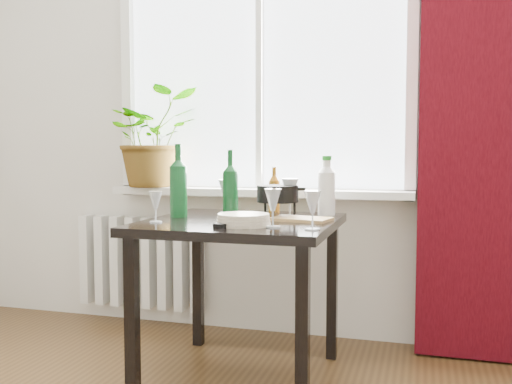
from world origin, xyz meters
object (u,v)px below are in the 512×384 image
(wineglass_front_right, at_px, (273,208))
(plate_stack, at_px, (243,220))
(table, at_px, (241,240))
(wineglass_far_right, at_px, (313,210))
(potted_plant, at_px, (153,138))
(cutting_board, at_px, (301,219))
(wineglass_back_left, at_px, (226,196))
(cleaning_bottle, at_px, (327,185))
(wineglass_back_center, at_px, (290,197))
(wine_bottle_left, at_px, (178,180))
(wine_bottle_right, at_px, (230,183))
(radiator, at_px, (141,262))
(bottle_amber, at_px, (274,189))
(tv_remote, at_px, (231,224))
(wineglass_front_left, at_px, (156,207))
(fondue_pot, at_px, (278,201))

(wineglass_front_right, distance_m, plate_stack, 0.15)
(table, relative_size, wineglass_far_right, 5.28)
(potted_plant, height_order, plate_stack, potted_plant)
(wineglass_front_right, xyz_separation_m, cutting_board, (0.06, 0.26, -0.07))
(wineglass_front_right, height_order, wineglass_back_left, wineglass_back_left)
(cleaning_bottle, height_order, plate_stack, cleaning_bottle)
(wineglass_front_right, height_order, wineglass_back_center, wineglass_back_center)
(wine_bottle_left, bearing_deg, potted_plant, 126.57)
(wine_bottle_right, distance_m, wineglass_far_right, 0.62)
(wine_bottle_right, relative_size, wineglass_back_left, 1.85)
(radiator, height_order, wineglass_far_right, wineglass_far_right)
(radiator, distance_m, table, 1.09)
(bottle_amber, distance_m, cutting_board, 0.41)
(tv_remote, bearing_deg, radiator, 151.46)
(wineglass_front_right, distance_m, wineglass_back_center, 0.38)
(potted_plant, xyz_separation_m, wine_bottle_left, (0.41, -0.56, -0.22))
(cleaning_bottle, relative_size, wineglass_front_left, 2.11)
(wineglass_far_right, distance_m, wineglass_back_left, 0.72)
(tv_remote, bearing_deg, table, 112.87)
(radiator, distance_m, bottle_amber, 1.06)
(wineglass_front_left, distance_m, plate_stack, 0.41)
(bottle_amber, distance_m, plate_stack, 0.58)
(wineglass_far_right, xyz_separation_m, fondue_pot, (-0.24, 0.38, -0.00))
(wineglass_front_left, height_order, tv_remote, wineglass_front_left)
(wine_bottle_right, distance_m, wineglass_back_center, 0.30)
(wineglass_front_left, xyz_separation_m, tv_remote, (0.36, -0.03, -0.06))
(cleaning_bottle, distance_m, wineglass_far_right, 0.55)
(wine_bottle_right, relative_size, wineglass_far_right, 2.02)
(cleaning_bottle, bearing_deg, table, -139.04)
(wineglass_far_right, distance_m, cutting_board, 0.32)
(wineglass_back_left, bearing_deg, tv_remote, -68.17)
(wine_bottle_right, distance_m, tv_remote, 0.42)
(radiator, bearing_deg, fondue_pot, -26.57)
(wineglass_front_left, bearing_deg, wineglass_far_right, -3.23)
(radiator, bearing_deg, wineglass_front_left, -58.06)
(wine_bottle_left, distance_m, plate_stack, 0.49)
(radiator, distance_m, wine_bottle_left, 0.96)
(bottle_amber, relative_size, wineglass_far_right, 1.47)
(wineglass_front_right, height_order, cutting_board, wineglass_front_right)
(table, xyz_separation_m, wineglass_front_right, (0.21, -0.21, 0.17))
(potted_plant, distance_m, plate_stack, 1.19)
(cleaning_bottle, height_order, wineglass_far_right, cleaning_bottle)
(wine_bottle_left, relative_size, wineglass_back_left, 2.03)
(table, distance_m, wine_bottle_left, 0.43)
(radiator, xyz_separation_m, wineglass_back_center, (1.04, -0.47, 0.46))
(potted_plant, xyz_separation_m, bottle_amber, (0.80, -0.21, -0.28))
(tv_remote, bearing_deg, cutting_board, 65.05)
(wineglass_back_center, bearing_deg, wineglass_far_right, -65.35)
(fondue_pot, distance_m, cutting_board, 0.17)
(radiator, relative_size, wineglass_back_center, 4.19)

